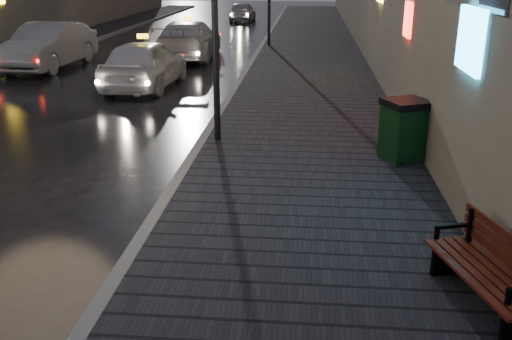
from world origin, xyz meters
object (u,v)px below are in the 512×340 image
(taxi_mid, at_px, (189,39))
(car_far, at_px, (243,12))
(bench, at_px, (491,270))
(taxi_near, at_px, (145,63))
(trash_bin, at_px, (405,130))
(car_left_mid, at_px, (49,46))

(taxi_mid, relative_size, car_far, 1.39)
(bench, height_order, taxi_near, taxi_near)
(trash_bin, distance_m, taxi_mid, 15.17)
(trash_bin, bearing_deg, taxi_near, 111.58)
(car_left_mid, bearing_deg, taxi_mid, 33.38)
(taxi_near, distance_m, taxi_mid, 6.28)
(bench, bearing_deg, car_left_mid, 111.48)
(car_left_mid, distance_m, car_far, 20.84)
(taxi_near, xyz_separation_m, car_far, (0.50, 23.52, -0.12))
(taxi_near, relative_size, taxi_mid, 0.84)
(trash_bin, relative_size, taxi_mid, 0.22)
(taxi_near, xyz_separation_m, taxi_mid, (0.16, 6.27, 0.01))
(trash_bin, bearing_deg, car_far, 78.63)
(bench, xyz_separation_m, car_left_mid, (-12.16, 15.70, 0.26))
(taxi_near, bearing_deg, bench, 123.36)
(trash_bin, bearing_deg, taxi_mid, 94.03)
(trash_bin, xyz_separation_m, car_left_mid, (-11.97, 10.51, 0.10))
(car_far, bearing_deg, trash_bin, 103.22)
(bench, bearing_deg, taxi_near, 104.74)
(bench, distance_m, trash_bin, 5.20)
(car_left_mid, height_order, car_far, car_left_mid)
(bench, bearing_deg, trash_bin, 75.81)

